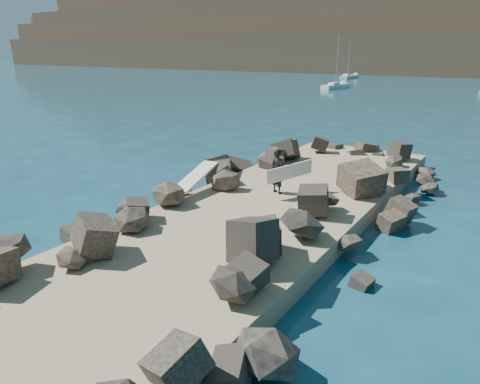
{
  "coord_description": "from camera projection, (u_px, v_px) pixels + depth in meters",
  "views": [
    {
      "loc": [
        6.57,
        -11.01,
        5.48
      ],
      "look_at": [
        0.0,
        -1.0,
        1.5
      ],
      "focal_mm": 32.0,
      "sensor_mm": 36.0,
      "label": 1
    }
  ],
  "objects": [
    {
      "name": "riprap_right",
      "position": [
        323.0,
        253.0,
        11.03
      ],
      "size": [
        2.6,
        22.0,
        1.0
      ],
      "primitive_type": "cube",
      "color": "black",
      "rests_on": "ground"
    },
    {
      "name": "riprap_left",
      "position": [
        158.0,
        210.0,
        14.05
      ],
      "size": [
        2.6,
        22.0,
        1.0
      ],
      "primitive_type": "cube",
      "color": "black",
      "rests_on": "ground"
    },
    {
      "name": "surfer_with_board",
      "position": [
        279.0,
        171.0,
        15.11
      ],
      "size": [
        1.24,
        1.85,
        1.61
      ],
      "color": "black",
      "rests_on": "jetty"
    },
    {
      "name": "surfboard_resting",
      "position": [
        196.0,
        180.0,
        15.43
      ],
      "size": [
        0.95,
        2.5,
        0.08
      ],
      "primitive_type": "cube",
      "rotation": [
        0.0,
        0.0,
        0.14
      ],
      "color": "white",
      "rests_on": "riprap_left"
    },
    {
      "name": "jetty",
      "position": [
        221.0,
        241.0,
        12.21
      ],
      "size": [
        6.0,
        26.0,
        0.6
      ],
      "primitive_type": "cube",
      "color": "#8C7759",
      "rests_on": "ground"
    },
    {
      "name": "sailboat_a",
      "position": [
        336.0,
        86.0,
        64.01
      ],
      "size": [
        2.34,
        6.41,
        7.64
      ],
      "color": "silver",
      "rests_on": "ground"
    },
    {
      "name": "sailboat_e",
      "position": [
        347.0,
        77.0,
        86.47
      ],
      "size": [
        2.07,
        6.79,
        8.1
      ],
      "color": "silver",
      "rests_on": "ground"
    },
    {
      "name": "ground",
      "position": [
        257.0,
        228.0,
        13.89
      ],
      "size": [
        800.0,
        800.0,
        0.0
      ],
      "primitive_type": "plane",
      "color": "#0F384C",
      "rests_on": "ground"
    }
  ]
}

